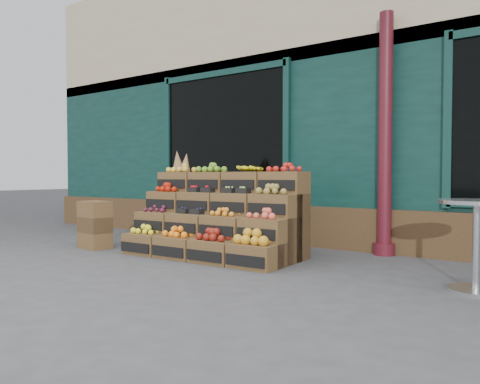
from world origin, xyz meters
The scene contains 6 objects.
ground centered at (0.00, 0.00, 0.00)m, with size 60.00×60.00×0.00m, color #3F3F42.
shop_facade centered at (0.00, 5.11, 2.40)m, with size 12.00×6.24×4.80m.
crate_display centered at (-0.60, 0.75, 0.44)m, with size 2.31×1.17×1.43m.
spare_crates centered at (-2.42, 0.18, 0.34)m, with size 0.49×0.37×0.69m.
bistro_table centered at (2.53, 0.55, 0.52)m, with size 0.67×0.67×0.84m.
shopkeeper centered at (-1.35, 2.61, 1.11)m, with size 0.81×0.53×2.22m, color #1C6220.
Camera 1 is at (3.22, -4.12, 1.06)m, focal length 35.00 mm.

